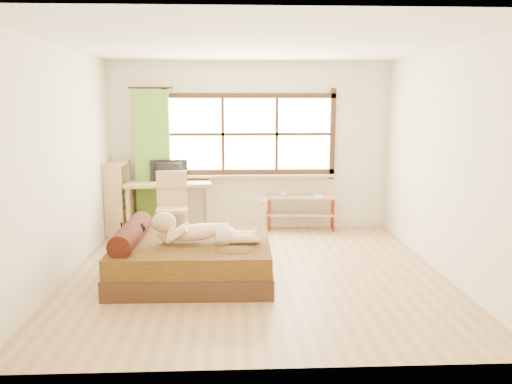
{
  "coord_description": "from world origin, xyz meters",
  "views": [
    {
      "loc": [
        -0.26,
        -5.82,
        2.04
      ],
      "look_at": [
        0.01,
        0.2,
        0.97
      ],
      "focal_mm": 35.0,
      "sensor_mm": 36.0,
      "label": 1
    }
  ],
  "objects_px": {
    "woman": "(205,220)",
    "kitten": "(132,231)",
    "chair": "(172,202)",
    "bed": "(189,259)",
    "pipe_shelf": "(302,205)",
    "bookshelf": "(118,198)",
    "desk": "(169,189)"
  },
  "relations": [
    {
      "from": "woman",
      "to": "kitten",
      "type": "xyz_separation_m",
      "value": [
        -0.87,
        0.15,
        -0.16
      ]
    },
    {
      "from": "woman",
      "to": "chair",
      "type": "distance_m",
      "value": 1.94
    },
    {
      "from": "bed",
      "to": "woman",
      "type": "distance_m",
      "value": 0.52
    },
    {
      "from": "pipe_shelf",
      "to": "kitten",
      "type": "bearing_deg",
      "value": -131.89
    },
    {
      "from": "pipe_shelf",
      "to": "bookshelf",
      "type": "bearing_deg",
      "value": -172.12
    },
    {
      "from": "bed",
      "to": "kitten",
      "type": "relative_size",
      "value": 6.75
    },
    {
      "from": "bed",
      "to": "kitten",
      "type": "bearing_deg",
      "value": 172.56
    },
    {
      "from": "kitten",
      "to": "chair",
      "type": "bearing_deg",
      "value": 81.92
    },
    {
      "from": "pipe_shelf",
      "to": "bookshelf",
      "type": "height_order",
      "value": "bookshelf"
    },
    {
      "from": "woman",
      "to": "kitten",
      "type": "bearing_deg",
      "value": 171.15
    },
    {
      "from": "bed",
      "to": "woman",
      "type": "xyz_separation_m",
      "value": [
        0.2,
        -0.05,
        0.48
      ]
    },
    {
      "from": "desk",
      "to": "woman",
      "type": "bearing_deg",
      "value": -77.95
    },
    {
      "from": "kitten",
      "to": "desk",
      "type": "distance_m",
      "value": 2.06
    },
    {
      "from": "chair",
      "to": "pipe_shelf",
      "type": "bearing_deg",
      "value": 7.64
    },
    {
      "from": "chair",
      "to": "woman",
      "type": "bearing_deg",
      "value": -77.34
    },
    {
      "from": "kitten",
      "to": "woman",
      "type": "bearing_deg",
      "value": -8.85
    },
    {
      "from": "woman",
      "to": "chair",
      "type": "xyz_separation_m",
      "value": [
        -0.6,
        1.84,
        -0.15
      ]
    },
    {
      "from": "bed",
      "to": "woman",
      "type": "height_order",
      "value": "woman"
    },
    {
      "from": "pipe_shelf",
      "to": "chair",
      "type": "bearing_deg",
      "value": -161.95
    },
    {
      "from": "desk",
      "to": "pipe_shelf",
      "type": "height_order",
      "value": "desk"
    },
    {
      "from": "woman",
      "to": "kitten",
      "type": "height_order",
      "value": "woman"
    },
    {
      "from": "chair",
      "to": "pipe_shelf",
      "type": "relative_size",
      "value": 0.9
    },
    {
      "from": "desk",
      "to": "bookshelf",
      "type": "bearing_deg",
      "value": 176.85
    },
    {
      "from": "bed",
      "to": "bookshelf",
      "type": "height_order",
      "value": "bookshelf"
    },
    {
      "from": "chair",
      "to": "bookshelf",
      "type": "xyz_separation_m",
      "value": [
        -0.88,
        0.32,
        0.01
      ]
    },
    {
      "from": "bed",
      "to": "chair",
      "type": "xyz_separation_m",
      "value": [
        -0.41,
        1.79,
        0.33
      ]
    },
    {
      "from": "desk",
      "to": "bookshelf",
      "type": "relative_size",
      "value": 1.2
    },
    {
      "from": "woman",
      "to": "bookshelf",
      "type": "bearing_deg",
      "value": 125.47
    },
    {
      "from": "chair",
      "to": "kitten",
      "type": "bearing_deg",
      "value": -104.52
    },
    {
      "from": "desk",
      "to": "chair",
      "type": "xyz_separation_m",
      "value": [
        0.09,
        -0.36,
        -0.14
      ]
    },
    {
      "from": "woman",
      "to": "desk",
      "type": "height_order",
      "value": "woman"
    },
    {
      "from": "desk",
      "to": "kitten",
      "type": "bearing_deg",
      "value": -100.45
    }
  ]
}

